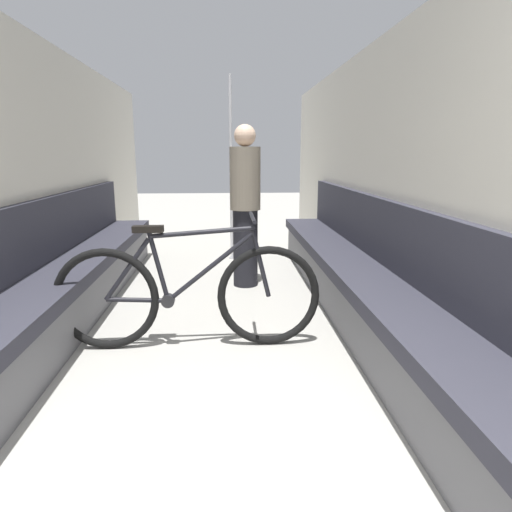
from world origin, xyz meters
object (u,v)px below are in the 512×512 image
object	(u,v)px
bench_seat_row_right	(359,280)
bicycle	(188,295)
grab_pole_near	(231,172)
bench_seat_row_left	(63,286)
passenger_standing	(245,205)

from	to	relation	value
bench_seat_row_right	bicycle	bearing A→B (deg)	-159.24
bench_seat_row_right	grab_pole_near	size ratio (longest dim) A/B	2.21
bench_seat_row_left	bicycle	world-z (taller)	bench_seat_row_left
bench_seat_row_right	grab_pole_near	xyz separation A→B (m)	(-1.00, 2.21, 0.78)
bench_seat_row_left	bench_seat_row_right	bearing A→B (deg)	0.00
bench_seat_row_left	bicycle	size ratio (longest dim) A/B	2.73
bench_seat_row_right	grab_pole_near	world-z (taller)	grab_pole_near
grab_pole_near	passenger_standing	size ratio (longest dim) A/B	1.41
bench_seat_row_left	bicycle	distance (m)	1.14
bench_seat_row_right	grab_pole_near	distance (m)	2.55
bicycle	grab_pole_near	xyz separation A→B (m)	(0.34, 2.72, 0.71)
bench_seat_row_left	grab_pole_near	xyz separation A→B (m)	(1.35, 2.21, 0.78)
bench_seat_row_left	grab_pole_near	bearing A→B (deg)	58.58
bicycle	grab_pole_near	distance (m)	2.83
bench_seat_row_right	passenger_standing	bearing A→B (deg)	131.73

